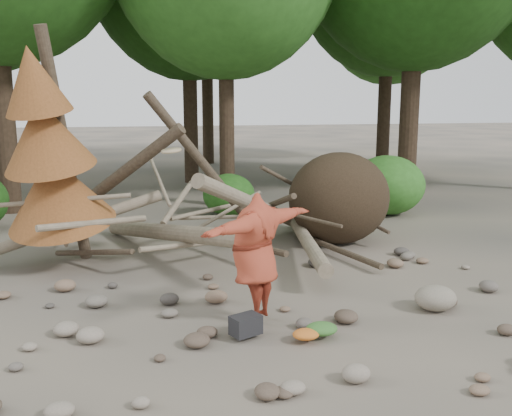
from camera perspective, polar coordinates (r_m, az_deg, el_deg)
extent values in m
plane|color=#514C44|center=(7.91, 1.35, -12.08)|extent=(120.00, 120.00, 0.00)
ellipsoid|color=#332619|center=(12.36, 8.31, 0.99)|extent=(2.20, 1.87, 1.98)
cylinder|color=gray|center=(11.09, -8.29, -2.47)|extent=(2.61, 5.11, 1.08)
cylinder|color=gray|center=(11.77, 0.25, 0.16)|extent=(3.18, 3.71, 1.90)
cylinder|color=brown|center=(11.80, -14.56, 2.30)|extent=(3.08, 1.91, 2.49)
cylinder|color=gray|center=(11.43, 4.95, -3.03)|extent=(1.13, 4.98, 0.43)
cylinder|color=brown|center=(12.03, -5.52, 4.68)|extent=(2.39, 1.03, 2.89)
cylinder|color=gray|center=(11.39, -18.50, -1.79)|extent=(3.71, 0.86, 1.20)
cylinder|color=#4C3F30|center=(10.96, -16.03, -4.30)|extent=(1.52, 1.70, 0.49)
cylinder|color=gray|center=(11.86, -2.79, -0.26)|extent=(1.57, 0.85, 0.69)
cylinder|color=#4C3F30|center=(12.63, 3.98, 2.25)|extent=(1.92, 1.25, 1.10)
cylinder|color=gray|center=(11.40, -9.61, 2.71)|extent=(0.37, 1.42, 0.85)
cylinder|color=#4C3F30|center=(11.39, 8.27, -4.18)|extent=(0.79, 2.54, 0.12)
cylinder|color=gray|center=(10.55, -6.94, -3.68)|extent=(1.78, 1.11, 0.29)
cylinder|color=#4C3F30|center=(10.97, -18.56, 5.67)|extent=(0.67, 1.13, 4.35)
cone|color=brown|center=(10.76, -19.33, 1.77)|extent=(2.06, 2.13, 1.86)
cone|color=brown|center=(10.46, -20.37, 6.98)|extent=(1.71, 1.78, 1.65)
cone|color=brown|center=(10.28, -21.38, 11.89)|extent=(1.23, 1.30, 1.41)
cylinder|color=#38281C|center=(16.51, -2.99, 12.53)|extent=(0.44, 0.44, 7.14)
cylinder|color=#38281C|center=(19.08, 15.40, 15.41)|extent=(0.60, 0.60, 9.45)
cylinder|color=#38281C|center=(21.43, -6.67, 13.96)|extent=(0.52, 0.52, 8.54)
cylinder|color=#38281C|center=(23.06, 12.84, 13.02)|extent=(0.50, 0.50, 8.12)
cylinder|color=#38281C|center=(27.86, -4.91, 13.47)|extent=(0.54, 0.54, 8.75)
cylinder|color=#38281C|center=(29.94, 12.98, 12.19)|extent=(0.46, 0.46, 7.84)
ellipsoid|color=#29641D|center=(15.30, -2.74, 1.35)|extent=(1.40, 1.40, 1.12)
ellipsoid|color=#347725|center=(15.78, 12.98, 2.25)|extent=(2.00, 2.00, 1.60)
imported|color=#9E3823|center=(7.87, -0.05, -4.79)|extent=(2.09, 1.77, 1.77)
cylinder|color=tan|center=(7.01, -8.45, 5.70)|extent=(0.31, 0.31, 0.07)
cube|color=black|center=(7.61, -1.04, -12.02)|extent=(0.45, 0.39, 0.26)
ellipsoid|color=#346829|center=(7.68, 6.57, -12.25)|extent=(0.42, 0.35, 0.16)
ellipsoid|color=#BF6220|center=(7.54, 5.01, -12.81)|extent=(0.35, 0.29, 0.13)
ellipsoid|color=gray|center=(8.94, 17.52, -8.58)|extent=(0.62, 0.56, 0.37)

